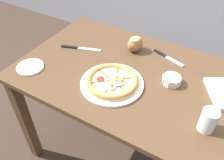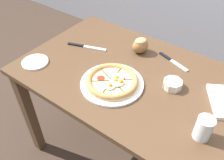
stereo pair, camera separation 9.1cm
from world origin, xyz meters
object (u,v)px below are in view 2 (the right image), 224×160
(ramekin_bowl, at_px, (173,84))
(knife_spare, at_px, (173,61))
(knife_main, at_px, (86,47))
(dining_table, at_px, (137,93))
(bread_piece_near, at_px, (140,45))
(pizza, at_px, (112,82))
(side_saucer, at_px, (35,62))
(water_glass, at_px, (203,129))

(ramekin_bowl, relative_size, knife_spare, 0.48)
(knife_main, distance_m, knife_spare, 0.53)
(dining_table, xyz_separation_m, bread_piece_near, (-0.12, 0.20, 0.16))
(ramekin_bowl, distance_m, knife_spare, 0.22)
(knife_main, bearing_deg, bread_piece_near, 8.08)
(bread_piece_near, relative_size, knife_main, 0.52)
(ramekin_bowl, xyz_separation_m, bread_piece_near, (-0.29, 0.17, 0.03))
(bread_piece_near, height_order, knife_main, bread_piece_near)
(dining_table, xyz_separation_m, pizza, (-0.08, -0.13, 0.13))
(dining_table, height_order, ramekin_bowl, ramekin_bowl)
(bread_piece_near, bearing_deg, side_saucer, -134.01)
(knife_spare, height_order, side_saucer, same)
(pizza, height_order, bread_piece_near, bread_piece_near)
(dining_table, distance_m, pizza, 0.20)
(pizza, distance_m, knife_spare, 0.40)
(ramekin_bowl, relative_size, knife_main, 0.41)
(knife_spare, bearing_deg, ramekin_bowl, -48.07)
(ramekin_bowl, xyz_separation_m, knife_spare, (-0.09, 0.20, -0.02))
(dining_table, bearing_deg, bread_piece_near, 119.59)
(knife_spare, bearing_deg, dining_table, -92.99)
(bread_piece_near, bearing_deg, ramekin_bowl, -30.19)
(pizza, distance_m, ramekin_bowl, 0.30)
(side_saucer, bearing_deg, pizza, 13.54)
(knife_main, xyz_separation_m, knife_spare, (0.50, 0.18, -0.00))
(pizza, bearing_deg, bread_piece_near, 95.92)
(ramekin_bowl, bearing_deg, knife_spare, 114.29)
(bread_piece_near, relative_size, side_saucer, 0.84)
(dining_table, relative_size, knife_spare, 6.41)
(water_glass, bearing_deg, knife_spare, 128.08)
(pizza, distance_m, side_saucer, 0.48)
(dining_table, bearing_deg, water_glass, -22.82)
(side_saucer, bearing_deg, water_glass, 4.31)
(side_saucer, bearing_deg, knife_main, 65.61)
(dining_table, height_order, water_glass, water_glass)
(ramekin_bowl, height_order, side_saucer, ramekin_bowl)
(knife_spare, bearing_deg, bread_piece_near, -154.59)
(bread_piece_near, xyz_separation_m, side_saucer, (-0.43, -0.44, -0.04))
(pizza, relative_size, knife_main, 1.33)
(pizza, bearing_deg, ramekin_bowl, 32.19)
(pizza, relative_size, knife_spare, 1.58)
(bread_piece_near, bearing_deg, pizza, -84.08)
(water_glass, bearing_deg, pizza, 175.22)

